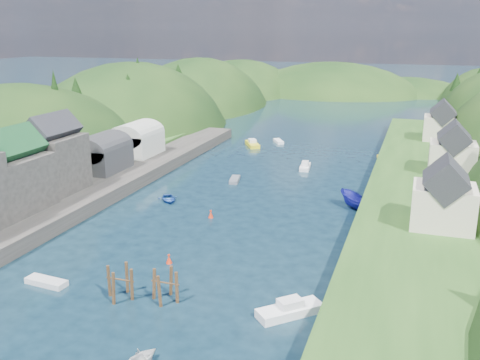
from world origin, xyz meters
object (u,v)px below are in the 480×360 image
(piling_cluster_near, at_px, (120,285))
(piling_cluster_far, at_px, (165,288))
(channel_buoy_near, at_px, (169,259))
(channel_buoy_far, at_px, (211,214))

(piling_cluster_near, xyz_separation_m, piling_cluster_far, (4.26, 0.97, -0.09))
(channel_buoy_near, bearing_deg, channel_buoy_far, 94.02)
(piling_cluster_near, bearing_deg, channel_buoy_near, 84.08)
(channel_buoy_far, bearing_deg, channel_buoy_near, -85.98)
(piling_cluster_near, relative_size, piling_cluster_far, 1.05)
(channel_buoy_near, bearing_deg, piling_cluster_near, -95.92)
(piling_cluster_near, relative_size, channel_buoy_near, 3.52)
(piling_cluster_near, distance_m, channel_buoy_far, 23.67)
(piling_cluster_far, bearing_deg, piling_cluster_near, -167.20)
(piling_cluster_far, height_order, channel_buoy_near, piling_cluster_far)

